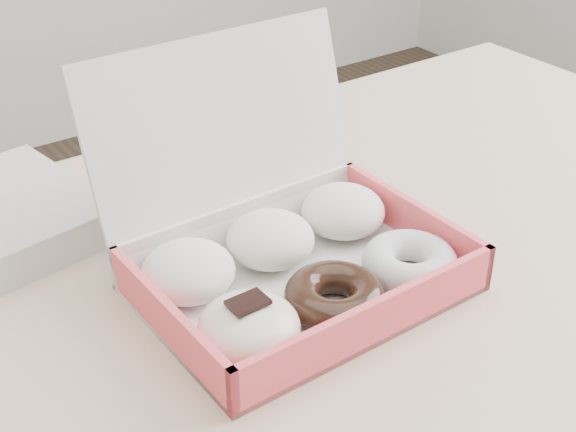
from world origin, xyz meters
TOP-DOWN VIEW (x-y plane):
  - table at (0.00, 0.00)m, footprint 1.20×0.80m
  - donut_box at (-0.12, 0.01)m, footprint 0.31×0.28m

SIDE VIEW (x-z plane):
  - table at x=0.00m, z-range 0.30..1.05m
  - donut_box at x=-0.12m, z-range 0.68..0.90m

